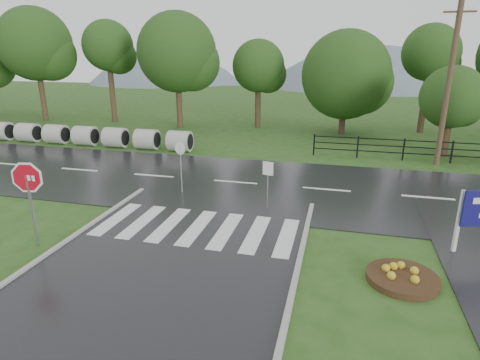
# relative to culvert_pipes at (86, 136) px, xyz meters

# --- Properties ---
(ground) EXTENTS (120.00, 120.00, 0.00)m
(ground) POSITION_rel_culvert_pipes_xyz_m (11.01, -15.00, -0.60)
(ground) COLOR #294F1A
(ground) RESTS_ON ground
(main_road) EXTENTS (90.00, 8.00, 0.04)m
(main_road) POSITION_rel_culvert_pipes_xyz_m (11.01, -5.00, -0.60)
(main_road) COLOR black
(main_road) RESTS_ON ground
(crosswalk) EXTENTS (6.50, 2.80, 0.02)m
(crosswalk) POSITION_rel_culvert_pipes_xyz_m (11.01, -10.00, -0.54)
(crosswalk) COLOR silver
(crosswalk) RESTS_ON ground
(fence_west) EXTENTS (9.58, 0.08, 1.20)m
(fence_west) POSITION_rel_culvert_pipes_xyz_m (18.76, 1.00, 0.12)
(fence_west) COLOR black
(fence_west) RESTS_ON ground
(hills) EXTENTS (102.00, 48.00, 48.00)m
(hills) POSITION_rel_culvert_pipes_xyz_m (14.50, 50.00, -16.14)
(hills) COLOR slate
(hills) RESTS_ON ground
(treeline) EXTENTS (83.20, 5.20, 10.00)m
(treeline) POSITION_rel_culvert_pipes_xyz_m (12.01, 9.00, -0.60)
(treeline) COLOR #1D4013
(treeline) RESTS_ON ground
(culvert_pipes) EXTENTS (13.90, 1.20, 1.20)m
(culvert_pipes) POSITION_rel_culvert_pipes_xyz_m (0.00, 0.00, 0.00)
(culvert_pipes) COLOR #9E9B93
(culvert_pipes) RESTS_ON ground
(stop_sign) EXTENTS (1.23, 0.27, 2.81)m
(stop_sign) POSITION_rel_culvert_pipes_xyz_m (6.75, -12.35, 1.35)
(stop_sign) COLOR #939399
(stop_sign) RESTS_ON ground
(flower_bed) EXTENTS (1.81, 1.81, 0.36)m
(flower_bed) POSITION_rel_culvert_pipes_xyz_m (17.23, -11.71, -0.47)
(flower_bed) COLOR #332111
(flower_bed) RESTS_ON ground
(reg_sign_small) EXTENTS (0.40, 0.12, 1.86)m
(reg_sign_small) POSITION_rel_culvert_pipes_xyz_m (12.96, -7.74, 0.74)
(reg_sign_small) COLOR #939399
(reg_sign_small) RESTS_ON ground
(reg_sign_round) EXTENTS (0.49, 0.15, 2.17)m
(reg_sign_round) POSITION_rel_culvert_pipes_xyz_m (9.20, -6.85, 0.78)
(reg_sign_round) COLOR #939399
(reg_sign_round) RESTS_ON ground
(utility_pole_east) EXTENTS (1.42, 0.27, 8.00)m
(utility_pole_east) POSITION_rel_culvert_pipes_xyz_m (20.36, 0.50, 3.47)
(utility_pole_east) COLOR #473523
(utility_pole_east) RESTS_ON ground
(entrance_tree_left) EXTENTS (3.35, 3.35, 4.96)m
(entrance_tree_left) POSITION_rel_culvert_pipes_xyz_m (21.08, 2.50, 2.66)
(entrance_tree_left) COLOR #3D2B1C
(entrance_tree_left) RESTS_ON ground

